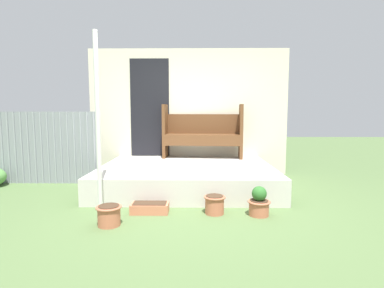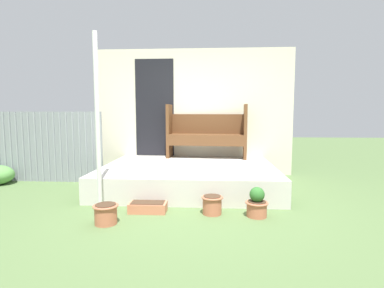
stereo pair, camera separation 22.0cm
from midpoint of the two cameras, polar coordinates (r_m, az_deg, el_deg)
name	(u,v)px [view 1 (the left image)]	position (r m, az deg, el deg)	size (l,w,h in m)	color
ground_plane	(191,208)	(4.19, -1.68, -12.04)	(24.00, 24.00, 0.00)	#516B3D
porch_slab	(187,176)	(5.24, -2.21, -6.16)	(2.91, 2.27, 0.39)	beige
house_wall	(187,112)	(6.28, -2.05, 6.08)	(4.11, 0.08, 2.60)	beige
fence_corrugated	(19,148)	(6.36, -30.99, -0.62)	(2.90, 0.05, 1.32)	gray
support_post	(98,123)	(4.09, -18.98, 3.83)	(0.06, 0.06, 2.33)	silver
bench	(203,131)	(6.03, 1.00, 2.45)	(1.61, 0.51, 1.07)	brown
flower_pot_left	(109,215)	(3.69, -17.23, -12.73)	(0.30, 0.30, 0.24)	#B76647
flower_pot_middle	(215,204)	(3.92, 2.69, -11.30)	(0.28, 0.28, 0.24)	#B76647
flower_pot_right	(259,203)	(3.91, 11.05, -10.94)	(0.29, 0.29, 0.38)	#B76647
planter_box_rect	(150,208)	(4.02, -9.62, -11.90)	(0.49, 0.23, 0.13)	#C67251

